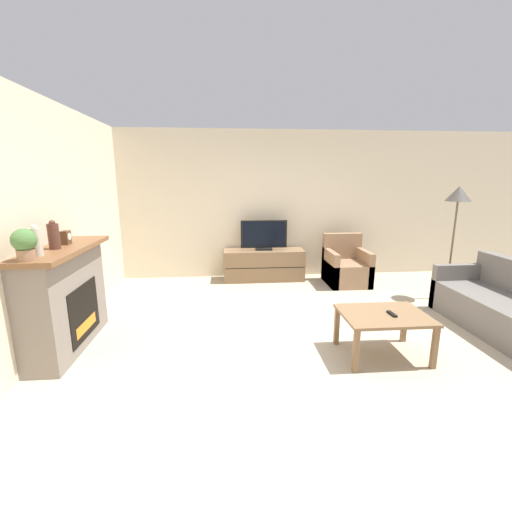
% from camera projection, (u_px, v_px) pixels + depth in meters
% --- Properties ---
extents(ground_plane, '(24.00, 24.00, 0.00)m').
position_uv_depth(ground_plane, '(317.00, 337.00, 4.05)').
color(ground_plane, tan).
extents(wall_back, '(12.00, 0.06, 2.70)m').
position_uv_depth(wall_back, '(282.00, 205.00, 6.41)').
color(wall_back, beige).
rests_on(wall_back, ground).
extents(wall_left, '(0.06, 12.00, 2.70)m').
position_uv_depth(wall_left, '(34.00, 226.00, 3.51)').
color(wall_left, beige).
rests_on(wall_left, ground).
extents(fireplace, '(0.48, 1.45, 1.13)m').
position_uv_depth(fireplace, '(65.00, 297.00, 3.69)').
color(fireplace, slate).
rests_on(fireplace, ground).
extents(mantel_vase_left, '(0.10, 0.10, 0.29)m').
position_uv_depth(mantel_vase_left, '(36.00, 241.00, 3.12)').
color(mantel_vase_left, beige).
rests_on(mantel_vase_left, fireplace).
extents(mantel_vase_centre_left, '(0.11, 0.11, 0.30)m').
position_uv_depth(mantel_vase_centre_left, '(54.00, 236.00, 3.44)').
color(mantel_vase_centre_left, '#512D23').
rests_on(mantel_vase_centre_left, fireplace).
extents(mantel_clock, '(0.08, 0.11, 0.15)m').
position_uv_depth(mantel_clock, '(66.00, 238.00, 3.70)').
color(mantel_clock, brown).
rests_on(mantel_clock, fireplace).
extents(potted_plant, '(0.20, 0.20, 0.28)m').
position_uv_depth(potted_plant, '(24.00, 243.00, 2.94)').
color(potted_plant, '#936B4C').
rests_on(potted_plant, fireplace).
extents(tv_stand, '(1.46, 0.49, 0.56)m').
position_uv_depth(tv_stand, '(264.00, 265.00, 6.31)').
color(tv_stand, brown).
rests_on(tv_stand, ground).
extents(tv, '(0.84, 0.18, 0.54)m').
position_uv_depth(tv, '(264.00, 236.00, 6.19)').
color(tv, black).
rests_on(tv, tv_stand).
extents(armchair, '(0.70, 0.76, 0.86)m').
position_uv_depth(armchair, '(346.00, 268.00, 6.09)').
color(armchair, '#937051').
rests_on(armchair, ground).
extents(coffee_table, '(0.87, 0.66, 0.47)m').
position_uv_depth(coffee_table, '(384.00, 319.00, 3.54)').
color(coffee_table, brown).
rests_on(coffee_table, ground).
extents(remote, '(0.05, 0.15, 0.02)m').
position_uv_depth(remote, '(392.00, 314.00, 3.50)').
color(remote, black).
rests_on(remote, coffee_table).
extents(floor_lamp, '(0.36, 0.36, 1.73)m').
position_uv_depth(floor_lamp, '(458.00, 201.00, 5.03)').
color(floor_lamp, black).
rests_on(floor_lamp, ground).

